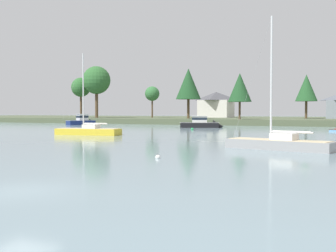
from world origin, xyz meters
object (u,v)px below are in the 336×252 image
at_px(sailboat_yellow, 88,133).
at_px(cruiser_black, 204,125).
at_px(mooring_buoy_green, 192,129).
at_px(mooring_buoy_white, 158,157).
at_px(mooring_buoy_red, 335,130).
at_px(cruiser_navy, 84,122).
at_px(sailboat_grey, 279,146).

distance_m(sailboat_yellow, cruiser_black, 29.76).
distance_m(cruiser_black, mooring_buoy_green, 9.18).
bearing_deg(cruiser_black, mooring_buoy_white, -75.29).
relative_size(mooring_buoy_white, mooring_buoy_red, 0.87).
bearing_deg(cruiser_navy, sailboat_grey, -42.51).
bearing_deg(mooring_buoy_white, cruiser_navy, 128.05).
distance_m(sailboat_grey, sailboat_yellow, 29.11).
height_order(mooring_buoy_white, mooring_buoy_green, mooring_buoy_green).
distance_m(cruiser_black, mooring_buoy_red, 23.41).
xyz_separation_m(sailboat_yellow, cruiser_black, (6.59, 29.02, 0.27)).
height_order(sailboat_yellow, cruiser_black, sailboat_yellow).
relative_size(sailboat_yellow, cruiser_black, 1.31).
bearing_deg(mooring_buoy_white, sailboat_yellow, 132.45).
bearing_deg(sailboat_grey, mooring_buoy_white, -123.94).
bearing_deg(mooring_buoy_red, cruiser_black, 174.32).
relative_size(cruiser_navy, mooring_buoy_white, 18.71).
distance_m(sailboat_grey, cruiser_black, 45.61).
bearing_deg(sailboat_yellow, sailboat_grey, -24.35).
xyz_separation_m(sailboat_yellow, mooring_buoy_white, (19.94, -21.79, -0.18)).
relative_size(cruiser_navy, mooring_buoy_green, 14.00).
bearing_deg(cruiser_navy, mooring_buoy_white, -51.95).
xyz_separation_m(cruiser_navy, mooring_buoy_white, (43.87, -56.04, -0.50)).
height_order(cruiser_navy, cruiser_black, cruiser_navy).
bearing_deg(mooring_buoy_green, sailboat_yellow, -110.77).
height_order(cruiser_navy, sailboat_yellow, sailboat_yellow).
height_order(cruiser_black, mooring_buoy_white, cruiser_black).
relative_size(sailboat_grey, mooring_buoy_green, 21.63).
relative_size(mooring_buoy_green, mooring_buoy_red, 1.16).
xyz_separation_m(sailboat_grey, mooring_buoy_green, (-18.98, 31.91, -0.17)).
height_order(sailboat_yellow, mooring_buoy_red, sailboat_yellow).
xyz_separation_m(mooring_buoy_green, mooring_buoy_red, (22.33, 6.81, -0.01)).
xyz_separation_m(sailboat_grey, mooring_buoy_white, (-6.59, -9.79, -0.19)).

